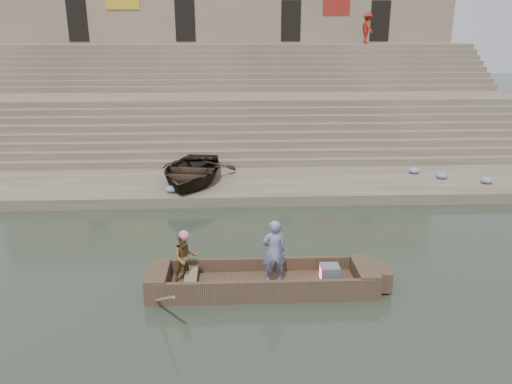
{
  "coord_description": "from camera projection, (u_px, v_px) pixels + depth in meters",
  "views": [
    {
      "loc": [
        1.12,
        -10.91,
        6.19
      ],
      "look_at": [
        1.77,
        3.59,
        1.4
      ],
      "focal_mm": 35.04,
      "sensor_mm": 36.0,
      "label": 1
    }
  ],
  "objects": [
    {
      "name": "cloth_bundles",
      "position": [
        300.0,
        178.0,
        19.72
      ],
      "size": [
        20.64,
        2.53,
        0.26
      ],
      "color": "#3F5999",
      "rests_on": "lower_landing"
    },
    {
      "name": "television",
      "position": [
        329.0,
        273.0,
        12.34
      ],
      "size": [
        0.46,
        0.42,
        0.4
      ],
      "color": "slate",
      "rests_on": "main_rowboat"
    },
    {
      "name": "ground",
      "position": [
        191.0,
        293.0,
        12.24
      ],
      "size": [
        120.0,
        120.0,
        0.0
      ],
      "primitive_type": "plane",
      "color": "#273125",
      "rests_on": "ground"
    },
    {
      "name": "upper_landing",
      "position": [
        216.0,
        85.0,
        32.77
      ],
      "size": [
        32.0,
        3.0,
        5.2
      ],
      "primitive_type": "cube",
      "color": "gray",
      "rests_on": "ground"
    },
    {
      "name": "pedestrian",
      "position": [
        367.0,
        28.0,
        31.97
      ],
      "size": [
        0.93,
        1.34,
        1.91
      ],
      "primitive_type": "imported",
      "rotation": [
        0.0,
        0.0,
        1.77
      ],
      "color": "maroon",
      "rests_on": "upper_landing"
    },
    {
      "name": "lower_landing",
      "position": [
        207.0,
        186.0,
        19.77
      ],
      "size": [
        32.0,
        4.0,
        0.4
      ],
      "primitive_type": "cube",
      "color": "gray",
      "rests_on": "ground"
    },
    {
      "name": "rowboat_trim",
      "position": [
        271.0,
        278.0,
        12.3
      ],
      "size": [
        6.04,
        2.63,
        1.96
      ],
      "color": "brown",
      "rests_on": "ground"
    },
    {
      "name": "beached_rowboat",
      "position": [
        191.0,
        171.0,
        19.5
      ],
      "size": [
        3.78,
        4.84,
        0.92
      ],
      "primitive_type": "imported",
      "rotation": [
        0.0,
        0.0,
        -0.15
      ],
      "color": "#2D2116",
      "rests_on": "lower_landing"
    },
    {
      "name": "mid_landing",
      "position": [
        213.0,
        122.0,
        26.51
      ],
      "size": [
        32.0,
        3.0,
        2.8
      ],
      "primitive_type": "cube",
      "color": "gray",
      "rests_on": "ground"
    },
    {
      "name": "standing_man",
      "position": [
        274.0,
        251.0,
        12.11
      ],
      "size": [
        0.64,
        0.47,
        1.61
      ],
      "primitive_type": "imported",
      "rotation": [
        0.0,
        0.0,
        3.3
      ],
      "color": "navy",
      "rests_on": "main_rowboat"
    },
    {
      "name": "ghat_steps",
      "position": [
        214.0,
        110.0,
        27.98
      ],
      "size": [
        32.0,
        11.0,
        5.2
      ],
      "color": "gray",
      "rests_on": "ground"
    },
    {
      "name": "rowing_man",
      "position": [
        185.0,
        258.0,
        12.14
      ],
      "size": [
        0.76,
        0.68,
        1.29
      ],
      "primitive_type": "imported",
      "rotation": [
        0.0,
        0.0,
        0.36
      ],
      "color": "#277528",
      "rests_on": "main_rowboat"
    },
    {
      "name": "main_rowboat",
      "position": [
        262.0,
        286.0,
        12.36
      ],
      "size": [
        5.0,
        1.3,
        0.22
      ],
      "primitive_type": "cube",
      "color": "brown",
      "rests_on": "ground"
    },
    {
      "name": "building_wall",
      "position": [
        217.0,
        36.0,
        35.62
      ],
      "size": [
        32.0,
        5.07,
        11.2
      ],
      "color": "#9B8369",
      "rests_on": "ground"
    }
  ]
}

